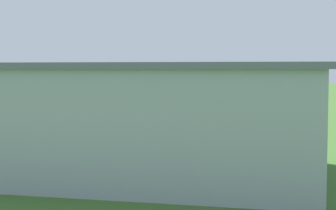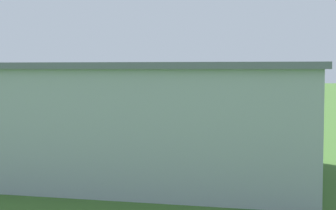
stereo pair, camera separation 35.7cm
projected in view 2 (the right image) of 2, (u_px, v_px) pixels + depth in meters
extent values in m
plane|color=#3D6628|center=(213.00, 123.00, 68.56)|extent=(400.00, 400.00, 0.00)
cube|color=#99A3AD|center=(75.00, 120.00, 35.94)|extent=(31.74, 15.73, 6.83)
cube|color=slate|center=(74.00, 66.00, 35.70)|extent=(32.36, 16.35, 0.35)
cube|color=#384251|center=(112.00, 119.00, 43.13)|extent=(10.00, 0.52, 5.60)
cylinder|color=silver|center=(191.00, 93.00, 64.73)|extent=(2.14, 6.11, 1.67)
cone|color=black|center=(190.00, 94.00, 68.05)|extent=(0.88, 0.90, 0.82)
cube|color=silver|center=(191.00, 94.00, 65.44)|extent=(7.97, 2.77, 0.26)
cube|color=silver|center=(190.00, 85.00, 65.84)|extent=(7.97, 2.77, 0.26)
cube|color=silver|center=(191.00, 82.00, 62.10)|extent=(0.32, 1.22, 1.40)
cube|color=silver|center=(191.00, 91.00, 62.06)|extent=(2.72, 1.35, 0.17)
cylinder|color=black|center=(198.00, 104.00, 65.26)|extent=(0.25, 0.65, 0.64)
cylinder|color=black|center=(183.00, 104.00, 65.30)|extent=(0.25, 0.65, 0.64)
cylinder|color=#332D28|center=(211.00, 90.00, 65.60)|extent=(0.12, 0.21, 1.22)
cylinder|color=#332D28|center=(170.00, 89.00, 65.68)|extent=(0.12, 0.21, 1.22)
cube|color=white|center=(286.00, 139.00, 47.36)|extent=(1.93, 4.63, 0.72)
cube|color=#2D3842|center=(286.00, 132.00, 47.31)|extent=(1.65, 2.61, 0.61)
cylinder|color=black|center=(297.00, 146.00, 45.71)|extent=(0.24, 0.65, 0.64)
cylinder|color=black|center=(276.00, 145.00, 45.99)|extent=(0.24, 0.65, 0.64)
cylinder|color=black|center=(295.00, 141.00, 48.77)|extent=(0.24, 0.65, 0.64)
cylinder|color=black|center=(275.00, 141.00, 49.06)|extent=(0.24, 0.65, 0.64)
cylinder|color=beige|center=(194.00, 133.00, 53.82)|extent=(0.41, 0.41, 0.88)
cylinder|color=orange|center=(194.00, 125.00, 53.77)|extent=(0.49, 0.49, 0.63)
sphere|color=#D8AD84|center=(194.00, 121.00, 53.74)|extent=(0.24, 0.24, 0.24)
cylinder|color=#3F3F47|center=(51.00, 133.00, 54.05)|extent=(0.40, 0.40, 0.81)
cylinder|color=orange|center=(51.00, 126.00, 54.00)|extent=(0.47, 0.47, 0.58)
sphere|color=#D8AD84|center=(51.00, 122.00, 53.97)|extent=(0.22, 0.22, 0.22)
cylinder|color=silver|center=(200.00, 95.00, 77.55)|extent=(0.12, 0.12, 6.25)
cone|color=orange|center=(195.00, 74.00, 77.49)|extent=(1.32, 1.36, 0.60)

